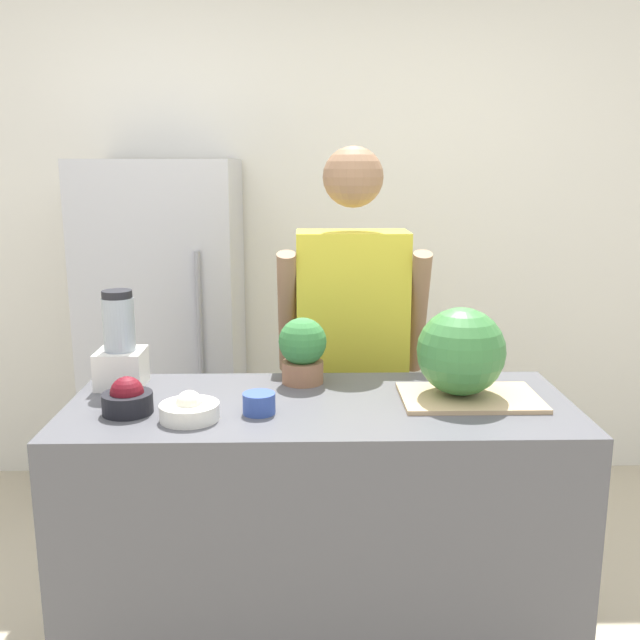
# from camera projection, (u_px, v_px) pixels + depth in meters

# --- Properties ---
(wall_back) EXTENTS (8.00, 0.06, 2.60)m
(wall_back) POSITION_uv_depth(u_px,v_px,m) (313.00, 232.00, 3.69)
(wall_back) COLOR white
(wall_back) RESTS_ON ground_plane
(counter_island) EXTENTS (1.53, 0.63, 0.94)m
(counter_island) POSITION_uv_depth(u_px,v_px,m) (320.00, 543.00, 2.26)
(counter_island) COLOR #4C4C51
(counter_island) RESTS_ON ground_plane
(refrigerator) EXTENTS (0.69, 0.70, 1.67)m
(refrigerator) POSITION_uv_depth(u_px,v_px,m) (168.00, 338.00, 3.40)
(refrigerator) COLOR #B7B7BC
(refrigerator) RESTS_ON ground_plane
(person) EXTENTS (0.56, 0.27, 1.71)m
(person) POSITION_uv_depth(u_px,v_px,m) (351.00, 367.00, 2.74)
(person) COLOR #4C608C
(person) RESTS_ON ground_plane
(cutting_board) EXTENTS (0.42, 0.28, 0.01)m
(cutting_board) POSITION_uv_depth(u_px,v_px,m) (470.00, 398.00, 2.19)
(cutting_board) COLOR tan
(cutting_board) RESTS_ON counter_island
(watermelon) EXTENTS (0.27, 0.27, 0.27)m
(watermelon) POSITION_uv_depth(u_px,v_px,m) (461.00, 352.00, 2.17)
(watermelon) COLOR #3D7F3D
(watermelon) RESTS_ON cutting_board
(bowl_cherries) EXTENTS (0.15, 0.15, 0.11)m
(bowl_cherries) POSITION_uv_depth(u_px,v_px,m) (127.00, 399.00, 2.06)
(bowl_cherries) COLOR black
(bowl_cherries) RESTS_ON counter_island
(bowl_cream) EXTENTS (0.17, 0.17, 0.09)m
(bowl_cream) POSITION_uv_depth(u_px,v_px,m) (189.00, 410.00, 2.01)
(bowl_cream) COLOR white
(bowl_cream) RESTS_ON counter_island
(bowl_small_blue) EXTENTS (0.10, 0.10, 0.06)m
(bowl_small_blue) POSITION_uv_depth(u_px,v_px,m) (259.00, 403.00, 2.06)
(bowl_small_blue) COLOR #334C9E
(bowl_small_blue) RESTS_ON counter_island
(blender) EXTENTS (0.15, 0.15, 0.32)m
(blender) POSITION_uv_depth(u_px,v_px,m) (120.00, 348.00, 2.30)
(blender) COLOR silver
(blender) RESTS_ON counter_island
(potted_plant) EXTENTS (0.16, 0.16, 0.22)m
(potted_plant) POSITION_uv_depth(u_px,v_px,m) (303.00, 349.00, 2.34)
(potted_plant) COLOR #996647
(potted_plant) RESTS_ON counter_island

